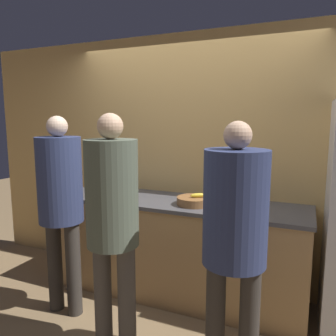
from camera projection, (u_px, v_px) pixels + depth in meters
name	position (u px, v px, depth m)	size (l,w,h in m)	color
ground_plane	(161.00, 313.00, 2.96)	(14.00, 14.00, 0.00)	#8C704C
wall_back	(190.00, 161.00, 3.44)	(5.20, 0.06, 2.60)	#E0B266
counter	(177.00, 247.00, 3.25)	(2.46, 0.72, 0.96)	tan
person_left	(61.00, 196.00, 2.85)	(0.38, 0.38, 1.77)	#38332D
person_center	(112.00, 214.00, 2.30)	(0.37, 0.37, 1.78)	#4C4742
person_right	(235.00, 227.00, 2.06)	(0.41, 0.41, 1.73)	#38332D
fruit_bowl	(194.00, 201.00, 3.00)	(0.32, 0.32, 0.11)	brown
utensil_crock	(237.00, 193.00, 3.17)	(0.12, 0.12, 0.25)	#ADA393
bottle_amber	(239.00, 201.00, 2.92)	(0.08, 0.08, 0.15)	brown
cup_red	(220.00, 196.00, 3.20)	(0.08, 0.08, 0.08)	#A33D33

